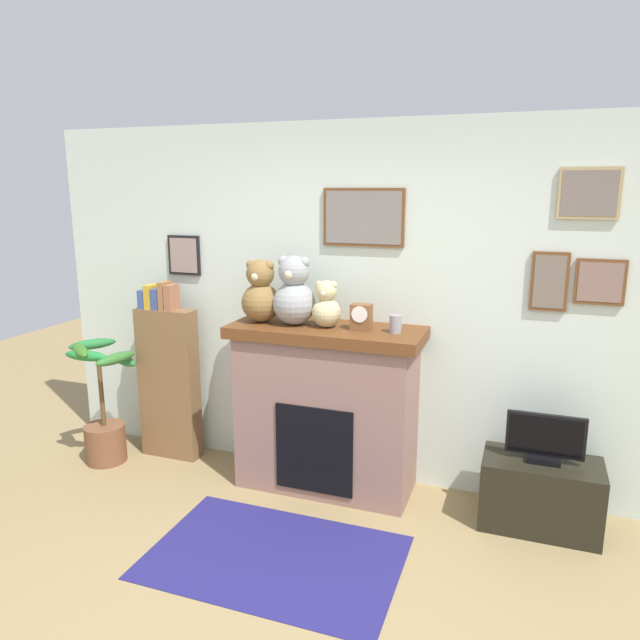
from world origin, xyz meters
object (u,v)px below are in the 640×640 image
at_px(television, 545,440).
at_px(teddy_bear_cream, 326,306).
at_px(teddy_bear_brown, 261,294).
at_px(fireplace, 326,407).
at_px(tv_stand, 540,494).
at_px(potted_plant, 104,414).
at_px(teddy_bear_tan, 294,294).
at_px(mantel_clock, 361,317).
at_px(bookshelf, 168,378).
at_px(candle_jar, 396,324).

height_order(television, teddy_bear_cream, teddy_bear_cream).
height_order(television, teddy_bear_brown, teddy_bear_brown).
bearing_deg(fireplace, television, -1.78).
xyz_separation_m(tv_stand, teddy_bear_brown, (-1.96, 0.03, 1.18)).
bearing_deg(teddy_bear_brown, tv_stand, -0.76).
bearing_deg(potted_plant, tv_stand, 3.18).
bearing_deg(teddy_bear_tan, television, -0.92).
height_order(tv_stand, teddy_bear_cream, teddy_bear_cream).
xyz_separation_m(mantel_clock, teddy_bear_tan, (-0.49, 0.00, 0.13)).
relative_size(tv_stand, teddy_bear_brown, 1.63).
distance_m(bookshelf, tv_stand, 2.86).
bearing_deg(fireplace, mantel_clock, -4.32).
bearing_deg(television, potted_plant, -176.84).
height_order(television, candle_jar, candle_jar).
xyz_separation_m(potted_plant, television, (3.25, 0.18, 0.20)).
xyz_separation_m(candle_jar, teddy_bear_cream, (-0.49, -0.00, 0.09)).
height_order(teddy_bear_brown, teddy_bear_cream, teddy_bear_brown).
xyz_separation_m(fireplace, teddy_bear_cream, (0.00, -0.02, 0.74)).
xyz_separation_m(fireplace, potted_plant, (-1.78, -0.22, -0.21)).
distance_m(teddy_bear_brown, teddy_bear_cream, 0.50).
distance_m(teddy_bear_brown, teddy_bear_tan, 0.26).
relative_size(tv_stand, mantel_clock, 4.10).
xyz_separation_m(tv_stand, teddy_bear_tan, (-1.70, 0.03, 1.19)).
xyz_separation_m(candle_jar, teddy_bear_tan, (-0.72, -0.00, 0.16)).
height_order(tv_stand, teddy_bear_tan, teddy_bear_tan).
height_order(fireplace, mantel_clock, mantel_clock).
xyz_separation_m(bookshelf, potted_plant, (-0.43, -0.28, -0.26)).
bearing_deg(bookshelf, candle_jar, -2.27).
height_order(potted_plant, teddy_bear_cream, teddy_bear_cream).
height_order(potted_plant, television, potted_plant).
height_order(candle_jar, teddy_bear_cream, teddy_bear_cream).
xyz_separation_m(bookshelf, candle_jar, (1.85, -0.07, 0.61)).
height_order(teddy_bear_brown, teddy_bear_tan, teddy_bear_tan).
relative_size(bookshelf, potted_plant, 1.47).
bearing_deg(potted_plant, bookshelf, 33.38).
distance_m(television, teddy_bear_brown, 2.12).
distance_m(candle_jar, teddy_bear_brown, 0.99).
bearing_deg(television, tv_stand, 90.00).
bearing_deg(potted_plant, candle_jar, 5.21).
bearing_deg(candle_jar, fireplace, 177.93).
height_order(mantel_clock, teddy_bear_brown, teddy_bear_brown).
bearing_deg(candle_jar, teddy_bear_tan, -179.95).
relative_size(television, teddy_bear_brown, 1.06).
bearing_deg(bookshelf, potted_plant, -146.62).
distance_m(tv_stand, teddy_bear_brown, 2.29).
relative_size(potted_plant, tv_stand, 1.34).
xyz_separation_m(fireplace, mantel_clock, (0.25, -0.02, 0.68)).
bearing_deg(teddy_bear_tan, mantel_clock, -0.11).
distance_m(fireplace, potted_plant, 1.81).
xyz_separation_m(teddy_bear_brown, teddy_bear_tan, (0.26, -0.00, 0.02)).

